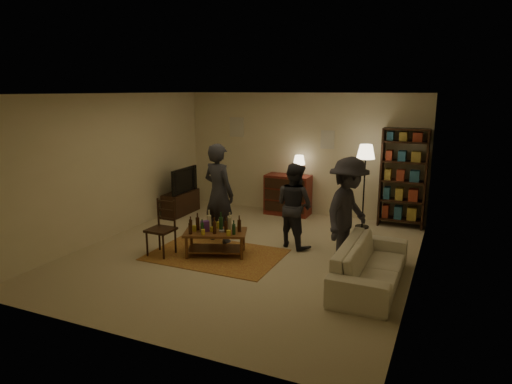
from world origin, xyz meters
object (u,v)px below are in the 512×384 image
Objects in this scene: sofa at (371,264)px; person_right at (294,205)px; floor_lamp at (366,158)px; coffee_table at (215,233)px; tv_stand at (181,197)px; dining_chair at (163,226)px; bookshelf at (403,177)px; dresser at (288,194)px; person_left at (219,193)px; person_by_sofa at (348,212)px.

person_right reaches higher than sofa.
coffee_table is at bearing -127.03° from floor_lamp.
dining_chair is at bearing -63.50° from tv_stand.
bookshelf reaches higher than coffee_table.
person_left reaches higher than dresser.
sofa is 1.37× the size of person_right.
floor_lamp is 1.12× the size of person_right.
tv_stand is 0.61× the size of person_by_sofa.
person_by_sofa is at bearing -102.18° from bookshelf.
person_right is at bearing -150.63° from person_left.
person_right is at bearing 35.75° from dining_chair.
dining_chair is at bearing -133.91° from floor_lamp.
coffee_table is at bearing 21.78° from dining_chair.
person_left is at bearing -139.31° from floor_lamp.
coffee_table is 0.90m from person_left.
bookshelf is at bearing 11.80° from tv_stand.
person_by_sofa is (0.15, -2.12, -0.57)m from floor_lamp.
coffee_table is 4.10m from bookshelf.
person_right is 0.87× the size of person_by_sofa.
floor_lamp is 0.82× the size of sofa.
person_right is (1.91, 1.28, 0.25)m from dining_chair.
bookshelf is 2.62m from person_right.
person_by_sofa is (-0.55, -2.53, -0.16)m from bookshelf.
person_right is (0.83, -1.99, 0.28)m from dresser.
bookshelf is at bearing -104.76° from person_right.
floor_lamp reaches higher than tv_stand.
dresser is (2.25, 0.91, 0.09)m from tv_stand.
person_by_sofa is at bearing 13.35° from coffee_table.
sofa is (2.63, -0.15, -0.08)m from coffee_table.
bookshelf is at bearing 0.17° from person_by_sofa.
dining_chair is 0.71× the size of dresser.
person_by_sofa is (2.41, -0.17, -0.04)m from person_left.
sofa is 3.09m from person_left.
dresser is 0.80× the size of floor_lamp.
sofa is (4.64, -2.20, -0.08)m from tv_stand.
bookshelf reaches higher than dining_chair.
dining_chair is 0.55× the size of person_by_sofa.
person_left is 1.40m from person_right.
dining_chair is at bearing 77.32° from person_left.
dresser is 2.50m from bookshelf.
tv_stand is 0.52× the size of bookshelf.
coffee_table is 1.21× the size of dining_chair.
sofa is 1.14× the size of person_left.
dining_chair is 4.88m from bookshelf.
tv_stand is at bearing -168.20° from bookshelf.
bookshelf is at bearing -0.82° from sofa.
dresser is (1.08, 3.27, -0.03)m from dining_chair.
sofa is at bearing -90.82° from bookshelf.
person_right is at bearing -67.27° from dresser.
dining_chair is 2.64m from tv_stand.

